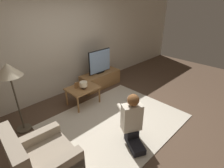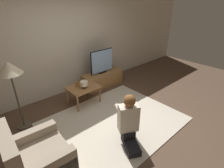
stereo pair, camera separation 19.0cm
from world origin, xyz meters
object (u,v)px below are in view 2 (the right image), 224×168
object	(u,v)px
person_kneeling	(129,120)
floor_lamp	(10,72)
tv	(102,61)
coffee_table	(83,89)
armchair	(37,159)
table_lamp	(84,84)

from	to	relation	value
person_kneeling	floor_lamp	bearing A→B (deg)	-25.58
tv	coffee_table	xyz separation A→B (m)	(-0.95, -0.44, -0.36)
floor_lamp	armchair	xyz separation A→B (m)	(-0.19, -1.27, -0.92)
tv	armchair	world-z (taller)	tv
coffee_table	armchair	xyz separation A→B (m)	(-1.59, -1.18, -0.12)
coffee_table	floor_lamp	size ratio (longest dim) A/B	0.51
person_kneeling	table_lamp	bearing A→B (deg)	-67.12
table_lamp	tv	bearing A→B (deg)	27.69
floor_lamp	table_lamp	size ratio (longest dim) A/B	7.70
tv	table_lamp	distance (m)	1.10
floor_lamp	table_lamp	bearing A→B (deg)	-6.03
armchair	table_lamp	world-z (taller)	armchair
person_kneeling	table_lamp	world-z (taller)	person_kneeling
floor_lamp	table_lamp	xyz separation A→B (m)	(1.40, -0.15, -0.64)
tv	armchair	size ratio (longest dim) A/B	0.86
coffee_table	person_kneeling	size ratio (longest dim) A/B	0.75
tv	person_kneeling	world-z (taller)	tv
armchair	floor_lamp	bearing A→B (deg)	-5.01
tv	armchair	distance (m)	3.06
tv	person_kneeling	size ratio (longest dim) A/B	0.79
coffee_table	tv	bearing A→B (deg)	24.87
tv	table_lamp	size ratio (longest dim) A/B	4.20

